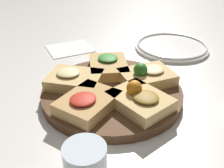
% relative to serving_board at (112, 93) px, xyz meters
% --- Properties ---
extents(ground_plane, '(3.00, 3.00, 0.00)m').
position_rel_serving_board_xyz_m(ground_plane, '(0.00, 0.00, -0.01)').
color(ground_plane, silver).
extents(serving_board, '(0.32, 0.32, 0.02)m').
position_rel_serving_board_xyz_m(serving_board, '(0.00, 0.00, 0.00)').
color(serving_board, '#51331E').
rests_on(serving_board, ground_plane).
extents(focaccia_slice_0, '(0.15, 0.13, 0.05)m').
position_rel_serving_board_xyz_m(focaccia_slice_0, '(-0.08, 0.04, 0.03)').
color(focaccia_slice_0, '#DBB775').
rests_on(focaccia_slice_0, serving_board).
extents(focaccia_slice_1, '(0.15, 0.15, 0.03)m').
position_rel_serving_board_xyz_m(focaccia_slice_1, '(-0.06, -0.07, 0.02)').
color(focaccia_slice_1, tan).
rests_on(focaccia_slice_1, serving_board).
extents(focaccia_slice_2, '(0.14, 0.15, 0.03)m').
position_rel_serving_board_xyz_m(focaccia_slice_2, '(0.05, -0.08, 0.02)').
color(focaccia_slice_2, '#DBB775').
rests_on(focaccia_slice_2, serving_board).
extents(focaccia_slice_3, '(0.13, 0.11, 0.03)m').
position_rel_serving_board_xyz_m(focaccia_slice_3, '(0.09, 0.02, 0.02)').
color(focaccia_slice_3, tan).
rests_on(focaccia_slice_3, serving_board).
extents(focaccia_slice_4, '(0.10, 0.13, 0.05)m').
position_rel_serving_board_xyz_m(focaccia_slice_4, '(0.01, 0.09, 0.03)').
color(focaccia_slice_4, '#DBB775').
rests_on(focaccia_slice_4, serving_board).
extents(plate_left, '(0.23, 0.23, 0.02)m').
position_rel_serving_board_xyz_m(plate_left, '(-0.34, -0.06, -0.00)').
color(plate_left, white).
rests_on(plate_left, ground_plane).
extents(napkin_stack, '(0.17, 0.16, 0.00)m').
position_rel_serving_board_xyz_m(napkin_stack, '(-0.11, -0.29, -0.01)').
color(napkin_stack, white).
rests_on(napkin_stack, ground_plane).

